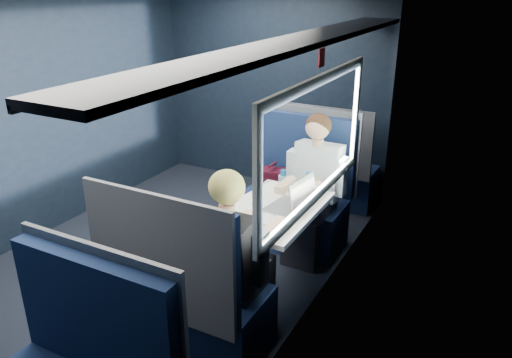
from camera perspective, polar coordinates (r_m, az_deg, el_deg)
The scene contains 12 objects.
ground at distance 4.66m, azimuth -9.95°, elevation -8.97°, with size 2.80×4.20×0.01m, color black.
room_shell at distance 4.10m, azimuth -11.04°, elevation 9.03°, with size 3.00×4.40×2.40m.
table at distance 3.85m, azimuth 1.75°, elevation -4.30°, with size 0.62×1.00×0.74m.
seat_bay_near at distance 4.75m, azimuth 4.31°, elevation -2.29°, with size 1.04×0.62×1.26m.
seat_bay_far at distance 3.41m, azimuth -7.83°, elevation -13.17°, with size 1.04×0.62×1.26m.
seat_row_front at distance 5.54m, azimuth 8.25°, elevation 1.07°, with size 1.04×0.51×1.16m.
man at distance 4.39m, azimuth 6.59°, elevation -0.23°, with size 0.53×0.56×1.32m.
woman at distance 3.24m, azimuth -2.75°, elevation -8.42°, with size 0.53×0.56×1.32m.
papers at distance 3.91m, azimuth 1.67°, elevation -2.57°, with size 0.48×0.69×0.01m, color white.
laptop at distance 3.76m, azimuth 4.44°, elevation -2.52°, with size 0.31×0.38×0.27m.
bottle_small at distance 3.97m, azimuth 5.91°, elevation -0.83°, with size 0.06×0.06×0.22m.
cup at distance 3.99m, azimuth 6.92°, elevation -1.56°, with size 0.07×0.07×0.09m, color white.
Camera 1 is at (2.54, -3.10, 2.37)m, focal length 35.00 mm.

